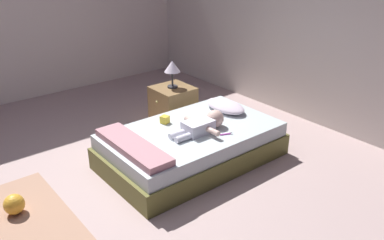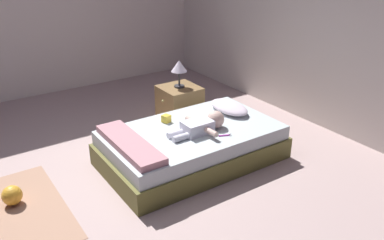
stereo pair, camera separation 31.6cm
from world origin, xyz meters
The scene contains 13 objects.
ground_plane centered at (0.00, 0.00, 0.00)m, with size 8.00×8.00×0.00m, color #B79B98.
wall_behind_bed centered at (0.00, 3.00, 1.32)m, with size 8.00×0.12×2.64m, color silver.
wall_side centered at (-3.00, 0.00, 1.32)m, with size 0.12×6.00×2.64m, color silver.
bed centered at (0.04, 1.09, 0.19)m, with size 1.10×1.86×0.38m.
pillow centered at (-0.11, 1.70, 0.43)m, with size 0.54×0.30×0.10m.
baby centered at (0.15, 1.15, 0.45)m, with size 0.50×0.64×0.18m.
toothbrush centered at (0.36, 1.27, 0.39)m, with size 0.06×0.12×0.02m.
nightstand centered at (-0.88, 1.52, 0.24)m, with size 0.46×0.49×0.48m.
lamp centered at (-0.88, 1.52, 0.74)m, with size 0.20×0.20×0.34m.
rug centered at (-0.08, -0.77, 0.00)m, with size 1.36×0.96×0.01m.
toy_ball centered at (-0.21, -0.68, 0.10)m, with size 0.18×0.18×0.18m, color gold.
blanket centered at (0.04, 0.37, 0.41)m, with size 0.99×0.27×0.07m.
toy_block centered at (-0.26, 0.96, 0.42)m, with size 0.10×0.10×0.08m.
Camera 2 is at (3.15, -1.02, 2.17)m, focal length 37.44 mm.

